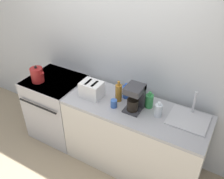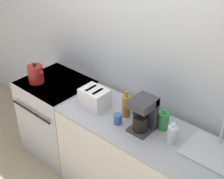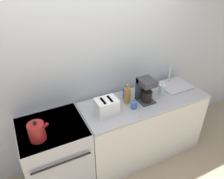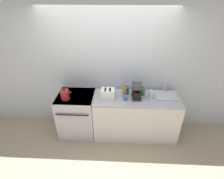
{
  "view_description": "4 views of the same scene",
  "coord_description": "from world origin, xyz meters",
  "px_view_note": "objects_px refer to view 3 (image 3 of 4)",
  "views": [
    {
      "loc": [
        1.46,
        -1.72,
        2.66
      ],
      "look_at": [
        0.27,
        0.34,
        1.06
      ],
      "focal_mm": 40.0,
      "sensor_mm": 36.0,
      "label": 1
    },
    {
      "loc": [
        1.77,
        -1.46,
        2.6
      ],
      "look_at": [
        0.21,
        0.32,
        1.16
      ],
      "focal_mm": 50.0,
      "sensor_mm": 36.0,
      "label": 2
    },
    {
      "loc": [
        -0.82,
        -1.57,
        2.5
      ],
      "look_at": [
        0.14,
        0.34,
        1.18
      ],
      "focal_mm": 35.0,
      "sensor_mm": 36.0,
      "label": 3
    },
    {
      "loc": [
        0.25,
        -2.52,
        2.74
      ],
      "look_at": [
        0.11,
        0.32,
        1.08
      ],
      "focal_mm": 28.0,
      "sensor_mm": 36.0,
      "label": 4
    }
  ],
  "objects_px": {
    "stove": "(56,155)",
    "cup_blue": "(134,105)",
    "coffee_maker": "(145,89)",
    "bottle_blue": "(126,93)",
    "kettle": "(37,132)",
    "bottle_amber": "(127,95)",
    "bottle_green": "(148,88)",
    "bottle_clear": "(162,89)",
    "toaster": "(107,107)"
  },
  "relations": [
    {
      "from": "kettle",
      "to": "coffee_maker",
      "type": "distance_m",
      "value": 1.35
    },
    {
      "from": "cup_blue",
      "to": "bottle_green",
      "type": "bearing_deg",
      "value": 30.27
    },
    {
      "from": "toaster",
      "to": "coffee_maker",
      "type": "relative_size",
      "value": 0.82
    },
    {
      "from": "bottle_green",
      "to": "coffee_maker",
      "type": "bearing_deg",
      "value": -139.11
    },
    {
      "from": "coffee_maker",
      "to": "bottle_clear",
      "type": "height_order",
      "value": "coffee_maker"
    },
    {
      "from": "bottle_clear",
      "to": "bottle_blue",
      "type": "bearing_deg",
      "value": 163.05
    },
    {
      "from": "kettle",
      "to": "coffee_maker",
      "type": "xyz_separation_m",
      "value": [
        1.34,
        0.11,
        0.06
      ]
    },
    {
      "from": "kettle",
      "to": "toaster",
      "type": "distance_m",
      "value": 0.8
    },
    {
      "from": "stove",
      "to": "cup_blue",
      "type": "xyz_separation_m",
      "value": [
        0.97,
        -0.11,
        0.5
      ]
    },
    {
      "from": "coffee_maker",
      "to": "stove",
      "type": "bearing_deg",
      "value": 179.0
    },
    {
      "from": "coffee_maker",
      "to": "toaster",
      "type": "bearing_deg",
      "value": -176.61
    },
    {
      "from": "kettle",
      "to": "bottle_blue",
      "type": "bearing_deg",
      "value": 12.51
    },
    {
      "from": "coffee_maker",
      "to": "bottle_blue",
      "type": "height_order",
      "value": "coffee_maker"
    },
    {
      "from": "stove",
      "to": "bottle_green",
      "type": "bearing_deg",
      "value": 3.94
    },
    {
      "from": "bottle_amber",
      "to": "bottle_clear",
      "type": "bearing_deg",
      "value": -4.11
    },
    {
      "from": "bottle_clear",
      "to": "bottle_green",
      "type": "bearing_deg",
      "value": 145.2
    },
    {
      "from": "coffee_maker",
      "to": "bottle_green",
      "type": "bearing_deg",
      "value": 40.89
    },
    {
      "from": "stove",
      "to": "cup_blue",
      "type": "relative_size",
      "value": 9.76
    },
    {
      "from": "kettle",
      "to": "bottle_blue",
      "type": "relative_size",
      "value": 1.21
    },
    {
      "from": "cup_blue",
      "to": "bottle_clear",
      "type": "bearing_deg",
      "value": 11.37
    },
    {
      "from": "toaster",
      "to": "bottle_green",
      "type": "bearing_deg",
      "value": 12.02
    },
    {
      "from": "bottle_clear",
      "to": "bottle_green",
      "type": "distance_m",
      "value": 0.18
    },
    {
      "from": "bottle_green",
      "to": "cup_blue",
      "type": "relative_size",
      "value": 2.1
    },
    {
      "from": "toaster",
      "to": "cup_blue",
      "type": "relative_size",
      "value": 2.67
    },
    {
      "from": "kettle",
      "to": "bottle_clear",
      "type": "relative_size",
      "value": 1.23
    },
    {
      "from": "bottle_amber",
      "to": "cup_blue",
      "type": "relative_size",
      "value": 2.77
    },
    {
      "from": "bottle_blue",
      "to": "bottle_amber",
      "type": "xyz_separation_m",
      "value": [
        -0.05,
        -0.1,
        0.03
      ]
    },
    {
      "from": "bottle_green",
      "to": "bottle_blue",
      "type": "bearing_deg",
      "value": 173.1
    },
    {
      "from": "bottle_clear",
      "to": "bottle_blue",
      "type": "xyz_separation_m",
      "value": [
        -0.46,
        0.14,
        0.0
      ]
    },
    {
      "from": "stove",
      "to": "bottle_blue",
      "type": "xyz_separation_m",
      "value": [
        1.01,
        0.13,
        0.53
      ]
    },
    {
      "from": "stove",
      "to": "cup_blue",
      "type": "bearing_deg",
      "value": -6.37
    },
    {
      "from": "bottle_clear",
      "to": "toaster",
      "type": "bearing_deg",
      "value": -177.06
    },
    {
      "from": "kettle",
      "to": "toaster",
      "type": "relative_size",
      "value": 0.9
    },
    {
      "from": "toaster",
      "to": "cup_blue",
      "type": "xyz_separation_m",
      "value": [
        0.33,
        -0.06,
        -0.05
      ]
    },
    {
      "from": "coffee_maker",
      "to": "bottle_green",
      "type": "xyz_separation_m",
      "value": [
        0.13,
        0.11,
        -0.08
      ]
    },
    {
      "from": "stove",
      "to": "toaster",
      "type": "xyz_separation_m",
      "value": [
        0.64,
        -0.05,
        0.54
      ]
    },
    {
      "from": "kettle",
      "to": "bottle_amber",
      "type": "relative_size",
      "value": 0.87
    },
    {
      "from": "toaster",
      "to": "cup_blue",
      "type": "bearing_deg",
      "value": -9.54
    },
    {
      "from": "bottle_amber",
      "to": "bottle_green",
      "type": "bearing_deg",
      "value": 10.43
    },
    {
      "from": "stove",
      "to": "bottle_clear",
      "type": "xyz_separation_m",
      "value": [
        1.46,
        -0.01,
        0.53
      ]
    },
    {
      "from": "kettle",
      "to": "cup_blue",
      "type": "bearing_deg",
      "value": 1.04
    },
    {
      "from": "toaster",
      "to": "bottle_blue",
      "type": "relative_size",
      "value": 1.34
    },
    {
      "from": "toaster",
      "to": "bottle_amber",
      "type": "distance_m",
      "value": 0.33
    },
    {
      "from": "kettle",
      "to": "coffee_maker",
      "type": "relative_size",
      "value": 0.74
    },
    {
      "from": "toaster",
      "to": "bottle_blue",
      "type": "distance_m",
      "value": 0.41
    },
    {
      "from": "coffee_maker",
      "to": "cup_blue",
      "type": "xyz_separation_m",
      "value": [
        -0.21,
        -0.09,
        -0.11
      ]
    },
    {
      "from": "toaster",
      "to": "bottle_clear",
      "type": "xyz_separation_m",
      "value": [
        0.82,
        0.04,
        -0.02
      ]
    },
    {
      "from": "bottle_blue",
      "to": "cup_blue",
      "type": "height_order",
      "value": "bottle_blue"
    },
    {
      "from": "bottle_blue",
      "to": "kettle",
      "type": "bearing_deg",
      "value": -167.49
    },
    {
      "from": "bottle_green",
      "to": "cup_blue",
      "type": "xyz_separation_m",
      "value": [
        -0.34,
        -0.2,
        -0.04
      ]
    }
  ]
}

